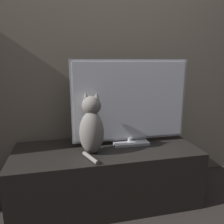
{
  "coord_description": "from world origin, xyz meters",
  "views": [
    {
      "loc": [
        -0.3,
        -0.6,
        1.08
      ],
      "look_at": [
        0.04,
        0.91,
        0.72
      ],
      "focal_mm": 35.0,
      "sensor_mm": 36.0,
      "label": 1
    }
  ],
  "objects": [
    {
      "name": "wall_back",
      "position": [
        0.0,
        1.22,
        1.3
      ],
      "size": [
        4.8,
        0.05,
        2.6
      ],
      "color": "#756B5B",
      "rests_on": "ground_plane"
    },
    {
      "name": "tv_stand",
      "position": [
        0.0,
        0.91,
        0.22
      ],
      "size": [
        1.37,
        0.54,
        0.44
      ],
      "color": "black",
      "rests_on": "ground_plane"
    },
    {
      "name": "tv",
      "position": [
        0.21,
        0.98,
        0.76
      ],
      "size": [
        0.91,
        0.17,
        0.66
      ],
      "color": "#B7B7BC",
      "rests_on": "tv_stand"
    },
    {
      "name": "cat",
      "position": [
        -0.11,
        0.85,
        0.63
      ],
      "size": [
        0.2,
        0.31,
        0.44
      ],
      "rotation": [
        0.0,
        0.0,
        -0.22
      ],
      "color": "gray",
      "rests_on": "tv_stand"
    }
  ]
}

